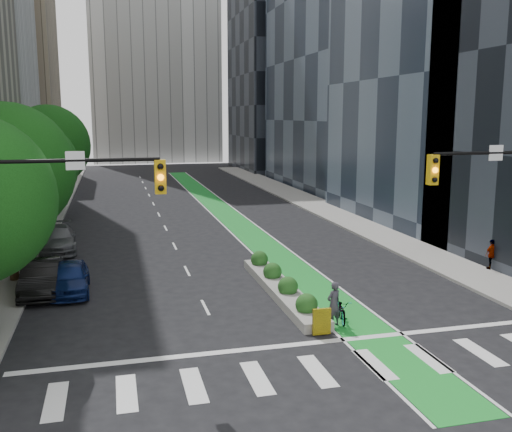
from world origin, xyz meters
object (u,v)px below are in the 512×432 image
parked_car_left_mid (41,277)px  median_planter (281,286)px  bicycle (341,310)px  pedestrian_far (492,254)px  cyclist (334,304)px  parked_car_left_near (70,278)px  parked_car_left_far (58,239)px

parked_car_left_mid → median_planter: bearing=-14.9°
bicycle → pedestrian_far: (10.47, 4.86, 0.48)m
cyclist → pedestrian_far: cyclist is taller
median_planter → cyclist: cyclist is taller
cyclist → bicycle: bearing=-161.3°
median_planter → pedestrian_far: 11.84m
cyclist → parked_car_left_near: bearing=-55.8°
cyclist → pedestrian_far: 12.20m
parked_car_left_mid → parked_car_left_near: bearing=-10.9°
cyclist → pedestrian_far: (10.99, 5.30, 0.05)m
parked_car_left_near → pedestrian_far: bearing=-5.8°
cyclist → pedestrian_far: size_ratio=1.13×
median_planter → bicycle: size_ratio=5.77×
parked_car_left_near → parked_car_left_mid: bearing=168.2°
bicycle → pedestrian_far: bearing=38.3°
cyclist → parked_car_left_far: (-11.50, 15.86, -0.15)m
median_planter → parked_car_left_near: parked_car_left_near is taller
bicycle → parked_car_left_near: parked_car_left_near is taller
parked_car_left_mid → parked_car_left_far: size_ratio=0.90×
median_planter → pedestrian_far: size_ratio=6.47×
median_planter → parked_car_left_mid: parked_car_left_mid is taller
cyclist → median_planter: bearing=-101.3°
median_planter → parked_car_left_mid: 11.06m
cyclist → parked_car_left_far: bearing=-75.6°
bicycle → parked_car_left_near: size_ratio=0.42×
median_planter → pedestrian_far: bearing=4.2°
median_planter → parked_car_left_far: size_ratio=1.98×
bicycle → parked_car_left_mid: size_ratio=0.38×
parked_car_left_mid → parked_car_left_far: bearing=89.6°
cyclist → parked_car_left_mid: (-11.50, 7.19, -0.13)m
cyclist → parked_car_left_far: size_ratio=0.35×
median_planter → pedestrian_far: pedestrian_far is taller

